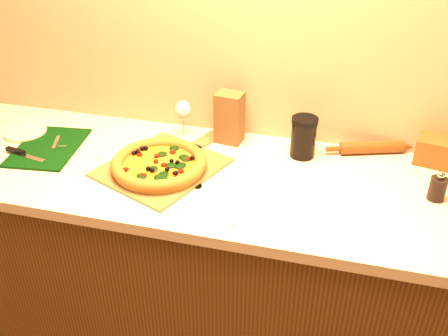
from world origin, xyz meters
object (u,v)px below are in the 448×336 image
pizza_peel (165,165)px  side_plate (26,132)px  pepper_grinder (438,188)px  cutting_board (47,147)px  dark_jar (303,137)px  rolling_pin (372,147)px  pizza (159,164)px  wine_glass (183,112)px

pizza_peel → side_plate: bearing=-166.0°
pepper_grinder → cutting_board: bearing=-179.1°
dark_jar → side_plate: (-1.09, -0.11, -0.07)m
cutting_board → rolling_pin: rolling_pin is taller
cutting_board → side_plate: (-0.15, 0.08, 0.00)m
pizza → pizza_peel: bearing=80.1°
cutting_board → rolling_pin: (1.20, 0.28, 0.02)m
cutting_board → side_plate: cutting_board is taller
rolling_pin → dark_jar: dark_jar is taller
pizza → cutting_board: 0.47m
pepper_grinder → side_plate: bearing=177.8°
dark_jar → side_plate: 1.10m
pizza → pepper_grinder: pepper_grinder is taller
cutting_board → wine_glass: bearing=18.5°
pepper_grinder → wine_glass: wine_glass is taller
pizza_peel → wine_glass: 0.26m
rolling_pin → wine_glass: bearing=-175.8°
wine_glass → pepper_grinder: bearing=-12.3°
pizza → side_plate: size_ratio=2.04×
wine_glass → dark_jar: (0.47, -0.03, -0.03)m
side_plate → wine_glass: bearing=12.8°
pizza → wine_glass: size_ratio=2.17×
pepper_grinder → rolling_pin: pepper_grinder is taller
pizza_peel → rolling_pin: size_ratio=1.70×
pizza_peel → cutting_board: size_ratio=1.67×
pizza → side_plate: 0.63m
pizza_peel → side_plate: (-0.63, 0.09, 0.00)m
pepper_grinder → dark_jar: bearing=159.6°
pizza_peel → cutting_board: 0.48m
cutting_board → wine_glass: (0.47, 0.22, 0.10)m
pepper_grinder → pizza: bearing=-175.9°
dark_jar → pizza_peel: bearing=-156.7°
dark_jar → side_plate: size_ratio=0.94×
pizza_peel → dark_jar: dark_jar is taller
pizza_peel → dark_jar: size_ratio=3.72×
wine_glass → side_plate: wine_glass is taller
pepper_grinder → dark_jar: 0.49m
pizza → side_plate: (-0.62, 0.13, -0.02)m
pepper_grinder → wine_glass: bearing=167.7°
pepper_grinder → side_plate: 1.55m
pizza → wine_glass: bearing=89.5°
rolling_pin → dark_jar: (-0.25, -0.08, 0.05)m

